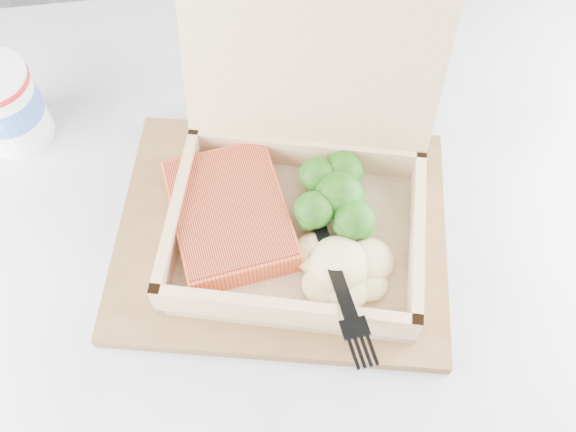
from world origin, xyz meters
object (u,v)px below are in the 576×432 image
object	(u,v)px
takeout_container	(301,178)
cafe_table	(287,355)
paper_cup	(5,103)
serving_tray	(282,233)

from	to	relation	value
takeout_container	cafe_table	bearing A→B (deg)	-91.76
cafe_table	paper_cup	distance (m)	0.43
serving_tray	paper_cup	xyz separation A→B (m)	(-0.25, 0.20, 0.04)
takeout_container	paper_cup	world-z (taller)	takeout_container
serving_tray	paper_cup	size ratio (longest dim) A/B	3.42
serving_tray	takeout_container	size ratio (longest dim) A/B	1.06
takeout_container	paper_cup	bearing A→B (deg)	168.24
takeout_container	paper_cup	distance (m)	0.33
serving_tray	takeout_container	distance (m)	0.07
cafe_table	serving_tray	world-z (taller)	serving_tray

